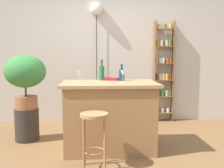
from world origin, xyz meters
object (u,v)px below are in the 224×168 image
object	(u,v)px
wine_glass_left	(123,74)
spice_shelf	(164,71)
pendant_globe_light	(96,10)
cookbook	(112,79)
plant_stool	(27,124)
bar_stool	(94,128)
wine_glass_center	(80,74)
bottle_spirits_clear	(102,73)
bottle_sauce_amber	(122,75)
potted_plant	(25,75)

from	to	relation	value
wine_glass_left	spice_shelf	bearing A→B (deg)	57.95
spice_shelf	pendant_globe_light	bearing A→B (deg)	178.78
cookbook	plant_stool	bearing A→B (deg)	-170.53
bar_stool	wine_glass_center	size ratio (longest dim) A/B	3.92
bottle_spirits_clear	spice_shelf	bearing A→B (deg)	44.58
bottle_spirits_clear	wine_glass_center	world-z (taller)	bottle_spirits_clear
plant_stool	bottle_sauce_amber	xyz separation A→B (m)	(1.41, -0.25, 0.77)
bar_stool	wine_glass_center	xyz separation A→B (m)	(-0.18, 0.52, 0.57)
plant_stool	bottle_sauce_amber	size ratio (longest dim) A/B	2.10
potted_plant	bottle_sauce_amber	world-z (taller)	potted_plant
pendant_globe_light	bar_stool	bearing A→B (deg)	-91.09
plant_stool	wine_glass_center	xyz separation A→B (m)	(0.84, -0.57, 0.80)
cookbook	pendant_globe_light	distance (m)	1.72
bar_stool	bottle_sauce_amber	bearing A→B (deg)	65.16
bottle_sauce_amber	wine_glass_left	bearing A→B (deg)	-91.00
potted_plant	pendant_globe_light	xyz separation A→B (m)	(1.07, 1.07, 1.13)
bar_stool	plant_stool	distance (m)	1.51
bottle_spirits_clear	wine_glass_left	xyz separation A→B (m)	(0.28, -0.30, 0.01)
bar_stool	pendant_globe_light	distance (m)	2.72
bottle_sauce_amber	pendant_globe_light	size ratio (longest dim) A/B	0.10
potted_plant	pendant_globe_light	distance (m)	1.89
spice_shelf	cookbook	xyz separation A→B (m)	(-1.08, -1.21, -0.05)
bar_stool	wine_glass_center	bearing A→B (deg)	109.16
bar_stool	cookbook	xyz separation A→B (m)	(0.25, 0.93, 0.47)
bar_stool	plant_stool	world-z (taller)	bar_stool
bar_stool	potted_plant	world-z (taller)	potted_plant
wine_glass_left	bottle_spirits_clear	bearing A→B (deg)	132.64
plant_stool	wine_glass_center	size ratio (longest dim) A/B	2.98
plant_stool	wine_glass_center	world-z (taller)	wine_glass_center
bottle_sauce_amber	bar_stool	bearing A→B (deg)	-114.84
cookbook	bar_stool	bearing A→B (deg)	-88.46
wine_glass_center	wine_glass_left	bearing A→B (deg)	10.85
wine_glass_center	pendant_globe_light	distance (m)	1.98
bar_stool	wine_glass_center	world-z (taller)	wine_glass_center
bar_stool	cookbook	distance (m)	1.07
bar_stool	pendant_globe_light	size ratio (longest dim) A/B	0.28
wine_glass_left	pendant_globe_light	size ratio (longest dim) A/B	0.07
wine_glass_center	bottle_spirits_clear	bearing A→B (deg)	54.98
wine_glass_center	pendant_globe_light	xyz separation A→B (m)	(0.22, 1.64, 1.08)
spice_shelf	wine_glass_left	bearing A→B (deg)	-122.05
spice_shelf	wine_glass_left	xyz separation A→B (m)	(-0.94, -1.51, 0.05)
spice_shelf	cookbook	distance (m)	1.62
wine_glass_left	bottle_sauce_amber	bearing A→B (deg)	89.00
potted_plant	cookbook	xyz separation A→B (m)	(1.28, -0.16, -0.06)
wine_glass_left	pendant_globe_light	world-z (taller)	pendant_globe_light
bar_stool	plant_stool	xyz separation A→B (m)	(-1.02, 1.09, -0.23)
bottle_spirits_clear	wine_glass_center	bearing A→B (deg)	-125.02
bottle_spirits_clear	cookbook	size ratio (longest dim) A/B	1.40
plant_stool	wine_glass_left	size ratio (longest dim) A/B	2.98
potted_plant	wine_glass_center	world-z (taller)	potted_plant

